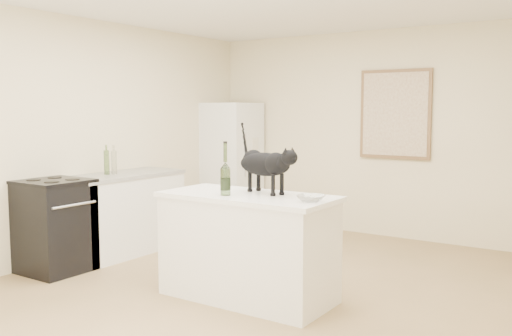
# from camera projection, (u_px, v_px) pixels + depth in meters

# --- Properties ---
(floor) EXTENTS (5.50, 5.50, 0.00)m
(floor) POSITION_uv_depth(u_px,v_px,m) (251.00, 290.00, 5.07)
(floor) COLOR #9C7C53
(floor) RESTS_ON ground
(wall_back) EXTENTS (4.50, 0.00, 4.50)m
(wall_back) POSITION_uv_depth(u_px,v_px,m) (373.00, 134.00, 7.20)
(wall_back) COLOR beige
(wall_back) RESTS_ON ground
(wall_left) EXTENTS (0.00, 5.50, 5.50)m
(wall_left) POSITION_uv_depth(u_px,v_px,m) (81.00, 138.00, 6.18)
(wall_left) COLOR beige
(wall_left) RESTS_ON ground
(island_base) EXTENTS (1.44, 0.67, 0.86)m
(island_base) POSITION_uv_depth(u_px,v_px,m) (248.00, 249.00, 4.80)
(island_base) COLOR white
(island_base) RESTS_ON floor
(island_top) EXTENTS (1.50, 0.70, 0.04)m
(island_top) POSITION_uv_depth(u_px,v_px,m) (248.00, 197.00, 4.75)
(island_top) COLOR white
(island_top) RESTS_ON island_base
(left_cabinets) EXTENTS (0.60, 1.40, 0.86)m
(left_cabinets) POSITION_uv_depth(u_px,v_px,m) (123.00, 215.00, 6.35)
(left_cabinets) COLOR white
(left_cabinets) RESTS_ON floor
(left_countertop) EXTENTS (0.62, 1.44, 0.04)m
(left_countertop) POSITION_uv_depth(u_px,v_px,m) (122.00, 175.00, 6.30)
(left_countertop) COLOR gray
(left_countertop) RESTS_ON left_cabinets
(stove) EXTENTS (0.60, 0.60, 0.90)m
(stove) POSITION_uv_depth(u_px,v_px,m) (55.00, 227.00, 5.60)
(stove) COLOR black
(stove) RESTS_ON floor
(fridge) EXTENTS (0.68, 0.68, 1.70)m
(fridge) POSITION_uv_depth(u_px,v_px,m) (231.00, 163.00, 8.00)
(fridge) COLOR white
(fridge) RESTS_ON floor
(artwork_frame) EXTENTS (0.90, 0.03, 1.10)m
(artwork_frame) POSITION_uv_depth(u_px,v_px,m) (395.00, 114.00, 6.99)
(artwork_frame) COLOR brown
(artwork_frame) RESTS_ON wall_back
(artwork_canvas) EXTENTS (0.82, 0.00, 1.02)m
(artwork_canvas) POSITION_uv_depth(u_px,v_px,m) (395.00, 114.00, 6.97)
(artwork_canvas) COLOR beige
(artwork_canvas) RESTS_ON wall_back
(black_cat) EXTENTS (0.66, 0.38, 0.44)m
(black_cat) POSITION_uv_depth(u_px,v_px,m) (265.00, 167.00, 4.79)
(black_cat) COLOR black
(black_cat) RESTS_ON island_top
(wine_bottle) EXTENTS (0.10, 0.10, 0.39)m
(wine_bottle) POSITION_uv_depth(u_px,v_px,m) (225.00, 172.00, 4.67)
(wine_bottle) COLOR #315221
(wine_bottle) RESTS_ON island_top
(glass_bowl) EXTENTS (0.26, 0.26, 0.05)m
(glass_bowl) POSITION_uv_depth(u_px,v_px,m) (311.00, 198.00, 4.36)
(glass_bowl) COLOR silver
(glass_bowl) RESTS_ON island_top
(fridge_paper) EXTENTS (0.02, 0.13, 0.17)m
(fridge_paper) POSITION_uv_depth(u_px,v_px,m) (255.00, 144.00, 7.86)
(fridge_paper) COLOR beige
(fridge_paper) RESTS_ON fridge
(counter_bottle_cluster) EXTENTS (0.09, 0.14, 0.27)m
(counter_bottle_cluster) POSITION_uv_depth(u_px,v_px,m) (110.00, 162.00, 6.19)
(counter_bottle_cluster) COLOR #284F1B
(counter_bottle_cluster) RESTS_ON left_countertop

